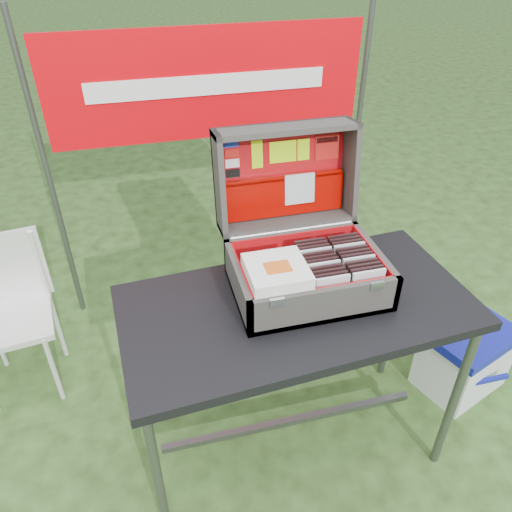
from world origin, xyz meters
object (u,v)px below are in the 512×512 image
object	(u,v)px
suitcase	(305,222)
cooler	(464,357)
table	(293,378)
chair	(13,324)
cardboard_box	(360,310)

from	to	relation	value
suitcase	cooler	world-z (taller)	suitcase
table	chair	xyz separation A→B (m)	(-1.19, 0.66, -0.01)
suitcase	cooler	bearing A→B (deg)	-1.81
suitcase	cardboard_box	size ratio (longest dim) A/B	1.56
table	cardboard_box	world-z (taller)	table
table	chair	size ratio (longest dim) A/B	1.64
chair	cardboard_box	distance (m)	1.79
table	cooler	size ratio (longest dim) A/B	3.16
suitcase	cardboard_box	xyz separation A→B (m)	(0.53, 0.43, -0.91)
cooler	chair	distance (m)	2.21
cardboard_box	suitcase	bearing A→B (deg)	-156.14
table	cardboard_box	xyz separation A→B (m)	(0.59, 0.56, -0.23)
table	chair	bearing A→B (deg)	147.07
table	suitcase	bearing A→B (deg)	61.61
suitcase	cooler	size ratio (longest dim) A/B	1.35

